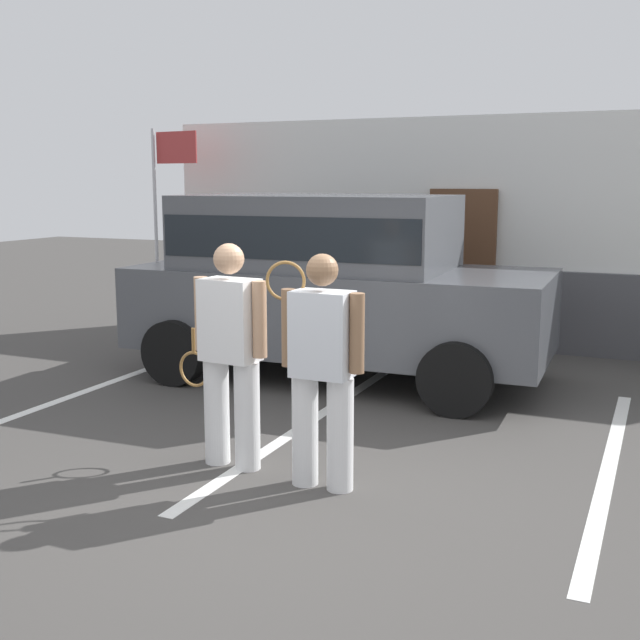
{
  "coord_description": "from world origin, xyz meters",
  "views": [
    {
      "loc": [
        2.35,
        -4.82,
        2.21
      ],
      "look_at": [
        -0.31,
        1.2,
        1.05
      ],
      "focal_mm": 44.57,
      "sensor_mm": 36.0,
      "label": 1
    }
  ],
  "objects": [
    {
      "name": "ground_plane",
      "position": [
        0.0,
        0.0,
        0.0
      ],
      "size": [
        40.0,
        40.0,
        0.0
      ],
      "primitive_type": "plane",
      "color": "#423F3D"
    },
    {
      "name": "parking_stripe_0",
      "position": [
        -3.23,
        1.5,
        0.0
      ],
      "size": [
        0.12,
        4.4,
        0.01
      ],
      "primitive_type": "cube",
      "color": "silver",
      "rests_on": "ground_plane"
    },
    {
      "name": "parking_stripe_1",
      "position": [
        -0.6,
        1.5,
        0.0
      ],
      "size": [
        0.12,
        4.4,
        0.01
      ],
      "primitive_type": "cube",
      "color": "silver",
      "rests_on": "ground_plane"
    },
    {
      "name": "parking_stripe_2",
      "position": [
        2.03,
        1.5,
        0.0
      ],
      "size": [
        0.12,
        4.4,
        0.01
      ],
      "primitive_type": "cube",
      "color": "silver",
      "rests_on": "ground_plane"
    },
    {
      "name": "house_frontage",
      "position": [
        -0.0,
        5.78,
        1.43
      ],
      "size": [
        9.1,
        0.4,
        3.05
      ],
      "color": "white",
      "rests_on": "ground_plane"
    },
    {
      "name": "parked_suv",
      "position": [
        -1.1,
        3.28,
        1.15
      ],
      "size": [
        4.65,
        2.27,
        2.05
      ],
      "rotation": [
        0.0,
        0.0,
        0.03
      ],
      "color": "#4C4F54",
      "rests_on": "ground_plane"
    },
    {
      "name": "tennis_player_man",
      "position": [
        -0.69,
        0.35,
        0.9
      ],
      "size": [
        0.9,
        0.31,
        1.75
      ],
      "rotation": [
        0.0,
        0.0,
        3.05
      ],
      "color": "white",
      "rests_on": "ground_plane"
    },
    {
      "name": "tennis_player_woman",
      "position": [
        0.13,
        0.23,
        0.89
      ],
      "size": [
        0.77,
        0.27,
        1.71
      ],
      "rotation": [
        0.0,
        0.0,
        3.14
      ],
      "color": "white",
      "rests_on": "ground_plane"
    },
    {
      "name": "flag_pole",
      "position": [
        -4.44,
        4.98,
        2.05
      ],
      "size": [
        0.8,
        0.13,
        2.95
      ],
      "color": "silver",
      "rests_on": "ground_plane"
    }
  ]
}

